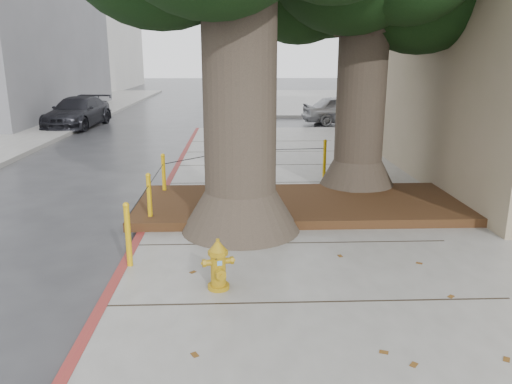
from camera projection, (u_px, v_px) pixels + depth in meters
ground at (268, 314)px, 6.09m from camera, size 140.00×140.00×0.00m
sidewalk_far at (326, 100)px, 35.23m from camera, size 16.00×20.00×0.15m
curb_red at (140, 239)px, 8.41m from camera, size 0.14×26.00×0.16m
planter_bed at (301, 204)px, 9.83m from camera, size 6.40×2.60×0.16m
building_far_white at (59, 8)px, 46.89m from camera, size 12.00×18.00×15.00m
building_side_white at (502, 32)px, 30.58m from camera, size 10.00×10.00×9.00m
bollard_ring at (212, 178)px, 10.11m from camera, size 3.79×5.39×0.95m
fire_hydrant at (218, 265)px, 6.35m from camera, size 0.36×0.35×0.68m
car_silver at (345, 110)px, 23.09m from camera, size 4.04×1.90×1.33m
car_red at (421, 110)px, 23.59m from camera, size 3.84×1.50×1.25m
car_dark at (78, 112)px, 22.09m from camera, size 2.31×4.73×1.32m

